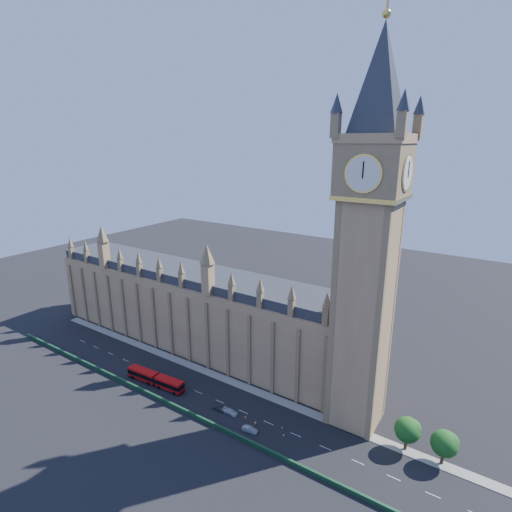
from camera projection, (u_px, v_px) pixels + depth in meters
The scene contains 15 objects.
ground at pixel (209, 397), 114.22m from camera, with size 400.00×400.00×0.00m, color black.
palace_westminster at pixel (193, 307), 141.25m from camera, with size 120.00×20.00×28.00m.
elizabeth_tower at pixel (370, 214), 90.27m from camera, with size 20.59×20.59×105.00m.
bridge_parapet at pixel (187, 412), 106.83m from camera, with size 160.00×0.60×1.20m, color #1E4C2D.
kerb_north at pixel (229, 381), 121.82m from camera, with size 160.00×3.00×0.16m, color gray.
tree_east_near at pixel (409, 429), 93.16m from camera, with size 6.00×6.00×8.50m.
tree_east_far at pixel (446, 443), 88.93m from camera, with size 6.00×6.00×8.50m.
red_bus at pixel (155, 379), 119.65m from camera, with size 20.24×4.38×3.42m.
car_grey at pixel (219, 408), 108.53m from camera, with size 1.65×4.10×1.40m, color #3E4145.
car_silver at pixel (250, 429), 100.32m from camera, with size 1.42×4.06×1.34m, color #93969A.
car_white at pixel (230, 412), 106.91m from camera, with size 1.81×4.45×1.29m, color silver.
cone_a at pixel (284, 435), 98.83m from camera, with size 0.50×0.50×0.65m.
cone_b at pixel (245, 417), 105.23m from camera, with size 0.57×0.57×0.73m.
cone_c at pixel (282, 428), 101.40m from camera, with size 0.53×0.53×0.63m.
cone_d at pixel (255, 423), 103.16m from camera, with size 0.60×0.60×0.73m.
Camera 1 is at (65.46, -74.93, 70.42)m, focal length 28.00 mm.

